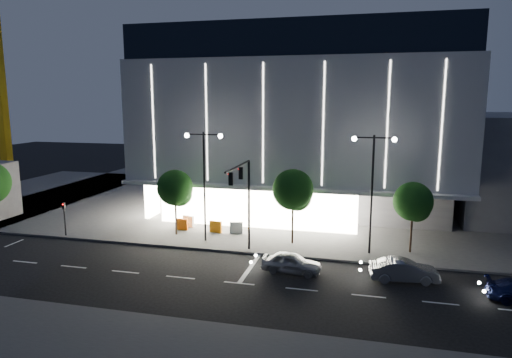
{
  "coord_description": "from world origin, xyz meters",
  "views": [
    {
      "loc": [
        9.61,
        -27.79,
        11.5
      ],
      "look_at": [
        0.67,
        8.35,
        5.0
      ],
      "focal_mm": 32.0,
      "sensor_mm": 36.0,
      "label": 1
    }
  ],
  "objects_px": {
    "tree_right": "(413,204)",
    "barrier_c": "(216,227)",
    "tree_mid": "(293,192)",
    "car_second": "(404,270)",
    "street_lamp_west": "(204,170)",
    "traffic_mast": "(244,190)",
    "street_lamp_east": "(372,177)",
    "car_lead": "(291,263)",
    "tower_crane": "(1,34)",
    "barrier_b": "(188,221)",
    "barrier_d": "(236,228)",
    "ped_signal_far": "(64,215)",
    "tree_left": "(175,190)",
    "barrier_a": "(182,224)"
  },
  "relations": [
    {
      "from": "ped_signal_far",
      "to": "street_lamp_east",
      "type": "bearing_deg",
      "value": 3.44
    },
    {
      "from": "ped_signal_far",
      "to": "tree_right",
      "type": "relative_size",
      "value": 0.54
    },
    {
      "from": "street_lamp_west",
      "to": "tree_mid",
      "type": "relative_size",
      "value": 1.46
    },
    {
      "from": "street_lamp_east",
      "to": "tree_mid",
      "type": "bearing_deg",
      "value": 170.31
    },
    {
      "from": "barrier_c",
      "to": "barrier_d",
      "type": "height_order",
      "value": "same"
    },
    {
      "from": "barrier_c",
      "to": "tree_mid",
      "type": "bearing_deg",
      "value": -2.27
    },
    {
      "from": "car_lead",
      "to": "tree_mid",
      "type": "bearing_deg",
      "value": 13.14
    },
    {
      "from": "barrier_c",
      "to": "tower_crane",
      "type": "bearing_deg",
      "value": 161.21
    },
    {
      "from": "street_lamp_east",
      "to": "barrier_d",
      "type": "height_order",
      "value": "street_lamp_east"
    },
    {
      "from": "tree_right",
      "to": "barrier_d",
      "type": "bearing_deg",
      "value": 174.09
    },
    {
      "from": "street_lamp_east",
      "to": "street_lamp_west",
      "type": "bearing_deg",
      "value": 180.0
    },
    {
      "from": "tree_right",
      "to": "car_lead",
      "type": "xyz_separation_m",
      "value": [
        -8.11,
        -5.91,
        -3.2
      ]
    },
    {
      "from": "barrier_b",
      "to": "barrier_d",
      "type": "height_order",
      "value": "same"
    },
    {
      "from": "tower_crane",
      "to": "tree_left",
      "type": "height_order",
      "value": "tower_crane"
    },
    {
      "from": "tree_mid",
      "to": "tower_crane",
      "type": "bearing_deg",
      "value": 154.98
    },
    {
      "from": "tower_crane",
      "to": "barrier_b",
      "type": "distance_m",
      "value": 44.28
    },
    {
      "from": "street_lamp_west",
      "to": "tower_crane",
      "type": "bearing_deg",
      "value": 149.88
    },
    {
      "from": "street_lamp_west",
      "to": "tree_mid",
      "type": "bearing_deg",
      "value": 8.26
    },
    {
      "from": "tree_right",
      "to": "street_lamp_west",
      "type": "bearing_deg",
      "value": -176.36
    },
    {
      "from": "ped_signal_far",
      "to": "car_second",
      "type": "distance_m",
      "value": 27.35
    },
    {
      "from": "tree_right",
      "to": "barrier_c",
      "type": "xyz_separation_m",
      "value": [
        -15.95,
        1.33,
        -3.23
      ]
    },
    {
      "from": "tower_crane",
      "to": "barrier_a",
      "type": "xyz_separation_m",
      "value": [
        34.82,
        -19.61,
        -19.86
      ]
    },
    {
      "from": "street_lamp_west",
      "to": "tower_crane",
      "type": "height_order",
      "value": "tower_crane"
    },
    {
      "from": "traffic_mast",
      "to": "car_lead",
      "type": "xyz_separation_m",
      "value": [
        3.91,
        -2.23,
        -4.34
      ]
    },
    {
      "from": "tower_crane",
      "to": "barrier_c",
      "type": "distance_m",
      "value": 47.16
    },
    {
      "from": "barrier_d",
      "to": "car_second",
      "type": "bearing_deg",
      "value": -39.92
    },
    {
      "from": "tree_mid",
      "to": "car_second",
      "type": "relative_size",
      "value": 1.43
    },
    {
      "from": "traffic_mast",
      "to": "car_second",
      "type": "xyz_separation_m",
      "value": [
        11.15,
        -1.93,
        -4.32
      ]
    },
    {
      "from": "car_second",
      "to": "barrier_b",
      "type": "height_order",
      "value": "car_second"
    },
    {
      "from": "tower_crane",
      "to": "tree_mid",
      "type": "xyz_separation_m",
      "value": [
        44.95,
        -20.98,
        -16.17
      ]
    },
    {
      "from": "car_lead",
      "to": "tree_right",
      "type": "bearing_deg",
      "value": -49.3
    },
    {
      "from": "traffic_mast",
      "to": "street_lamp_east",
      "type": "bearing_deg",
      "value": 16.48
    },
    {
      "from": "barrier_b",
      "to": "tree_right",
      "type": "bearing_deg",
      "value": 8.15
    },
    {
      "from": "barrier_d",
      "to": "car_lead",
      "type": "bearing_deg",
      "value": -62.59
    },
    {
      "from": "traffic_mast",
      "to": "car_lead",
      "type": "bearing_deg",
      "value": -29.68
    },
    {
      "from": "ped_signal_far",
      "to": "tower_crane",
      "type": "distance_m",
      "value": 39.63
    },
    {
      "from": "tree_right",
      "to": "barrier_b",
      "type": "height_order",
      "value": "tree_right"
    },
    {
      "from": "street_lamp_west",
      "to": "car_lead",
      "type": "distance_m",
      "value": 10.69
    },
    {
      "from": "ped_signal_far",
      "to": "tree_left",
      "type": "height_order",
      "value": "tree_left"
    },
    {
      "from": "car_lead",
      "to": "barrier_d",
      "type": "distance_m",
      "value": 9.52
    },
    {
      "from": "tower_crane",
      "to": "street_lamp_west",
      "type": "bearing_deg",
      "value": -30.12
    },
    {
      "from": "tree_right",
      "to": "barrier_d",
      "type": "height_order",
      "value": "tree_right"
    },
    {
      "from": "traffic_mast",
      "to": "barrier_d",
      "type": "xyz_separation_m",
      "value": [
        -2.11,
        5.15,
        -4.38
      ]
    },
    {
      "from": "car_lead",
      "to": "car_second",
      "type": "distance_m",
      "value": 7.24
    },
    {
      "from": "car_second",
      "to": "barrier_c",
      "type": "distance_m",
      "value": 16.59
    },
    {
      "from": "traffic_mast",
      "to": "barrier_a",
      "type": "height_order",
      "value": "traffic_mast"
    },
    {
      "from": "barrier_b",
      "to": "tree_mid",
      "type": "bearing_deg",
      "value": 1.55
    },
    {
      "from": "tree_right",
      "to": "barrier_d",
      "type": "xyz_separation_m",
      "value": [
        -14.13,
        1.46,
        -3.23
      ]
    },
    {
      "from": "street_lamp_west",
      "to": "car_lead",
      "type": "relative_size",
      "value": 2.24
    },
    {
      "from": "barrier_a",
      "to": "barrier_c",
      "type": "distance_m",
      "value": 3.18
    }
  ]
}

